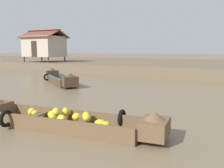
# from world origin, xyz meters

# --- Properties ---
(ground_plane) EXTENTS (300.00, 300.00, 0.00)m
(ground_plane) POSITION_xyz_m (0.00, 10.00, 0.00)
(ground_plane) COLOR #726047
(riverbank_strip) EXTENTS (160.00, 20.00, 0.92)m
(riverbank_strip) POSITION_xyz_m (0.00, 29.56, 0.46)
(riverbank_strip) COLOR brown
(riverbank_strip) RESTS_ON ground
(banana_boat) EXTENTS (6.11, 2.19, 0.76)m
(banana_boat) POSITION_xyz_m (-0.07, 5.53, 0.26)
(banana_boat) COLOR brown
(banana_boat) RESTS_ON ground
(cargo_boat_upstream) EXTENTS (5.04, 3.99, 0.93)m
(cargo_boat_upstream) POSITION_xyz_m (-6.66, 13.20, 0.32)
(cargo_boat_upstream) COLOR #473323
(cargo_boat_upstream) RESTS_ON ground
(stilt_house_left) EXTENTS (4.84, 3.76, 3.78)m
(stilt_house_left) POSITION_xyz_m (-16.53, 22.23, 2.80)
(stilt_house_left) COLOR #4C3826
(stilt_house_left) RESTS_ON riverbank_strip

